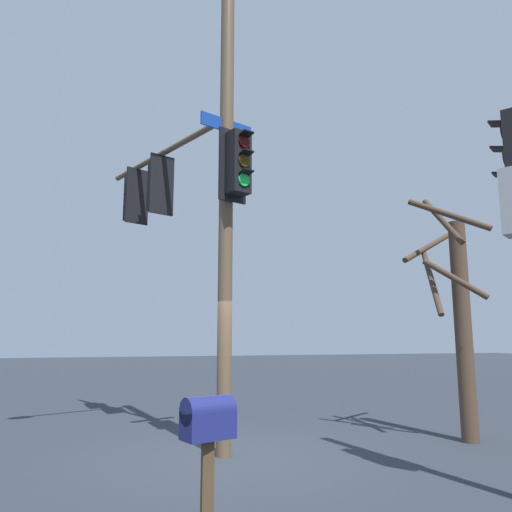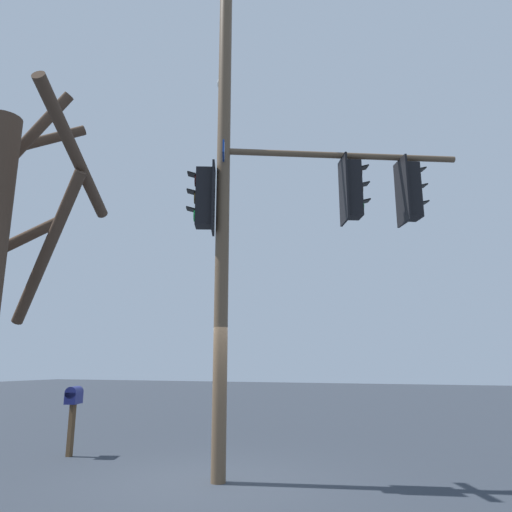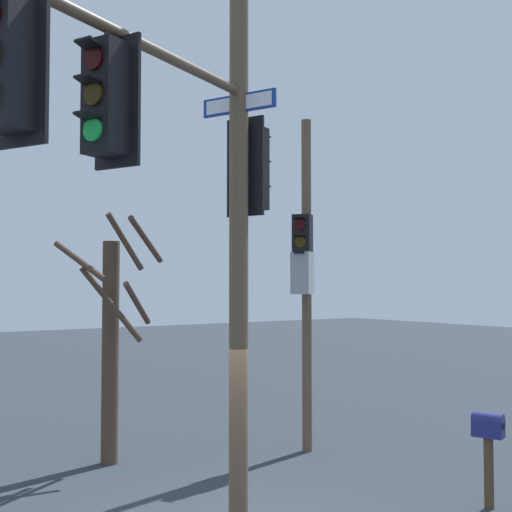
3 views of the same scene
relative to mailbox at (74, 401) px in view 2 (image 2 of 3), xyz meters
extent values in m
plane|color=#2A3139|center=(-3.72, 1.01, -1.11)|extent=(80.00, 80.00, 0.00)
cylinder|color=brown|center=(-3.84, 0.93, 3.55)|extent=(0.25, 0.25, 9.32)
cylinder|color=silver|center=(-3.25, -0.32, 7.99)|extent=(1.26, 2.54, 0.10)
ellipsoid|color=silver|center=(-2.67, -1.57, 7.91)|extent=(0.58, 0.70, 0.20)
cylinder|color=brown|center=(-5.89, -0.03, 4.70)|extent=(4.16, 2.03, 0.12)
cube|color=black|center=(-6.06, -0.11, 4.00)|extent=(0.42, 0.45, 1.10)
cube|color=black|center=(-5.91, -0.04, 4.00)|extent=(0.27, 0.53, 1.30)
cylinder|color=#2F0403|center=(-6.21, -0.18, 4.34)|extent=(0.12, 0.21, 0.22)
cube|color=black|center=(-6.28, -0.21, 4.46)|extent=(0.23, 0.26, 0.06)
cylinder|color=#352504|center=(-6.21, -0.18, 4.00)|extent=(0.12, 0.21, 0.22)
cube|color=black|center=(-6.28, -0.21, 4.12)|extent=(0.23, 0.26, 0.06)
cylinder|color=#19D147|center=(-6.21, -0.18, 3.66)|extent=(0.12, 0.21, 0.22)
cube|color=black|center=(-6.28, -0.21, 3.78)|extent=(0.23, 0.26, 0.06)
cylinder|color=brown|center=(-6.06, -0.11, 4.63)|extent=(0.04, 0.04, 0.15)
cube|color=black|center=(-7.09, -0.60, 4.00)|extent=(0.43, 0.46, 1.10)
cube|color=black|center=(-6.94, -0.52, 4.00)|extent=(0.29, 0.52, 1.30)
cylinder|color=#2F0403|center=(-7.24, -0.67, 4.34)|extent=(0.13, 0.21, 0.22)
cube|color=black|center=(-7.31, -0.70, 4.46)|extent=(0.24, 0.26, 0.06)
cylinder|color=#352504|center=(-7.24, -0.67, 4.00)|extent=(0.13, 0.21, 0.22)
cube|color=black|center=(-7.31, -0.70, 4.12)|extent=(0.24, 0.26, 0.06)
cylinder|color=#19D147|center=(-7.24, -0.67, 3.66)|extent=(0.13, 0.21, 0.22)
cube|color=black|center=(-7.31, -0.70, 3.78)|extent=(0.24, 0.26, 0.06)
cylinder|color=brown|center=(-7.09, -0.60, 4.63)|extent=(0.04, 0.04, 0.15)
cube|color=black|center=(-3.53, 1.07, 3.75)|extent=(0.42, 0.45, 1.10)
cube|color=black|center=(-3.68, 1.01, 3.75)|extent=(0.26, 0.53, 1.30)
cylinder|color=#2F0403|center=(-3.37, 1.14, 4.09)|extent=(0.11, 0.21, 0.22)
cube|color=black|center=(-3.31, 1.17, 4.21)|extent=(0.23, 0.26, 0.06)
cylinder|color=#352504|center=(-3.37, 1.14, 3.75)|extent=(0.11, 0.21, 0.22)
cube|color=black|center=(-3.31, 1.17, 3.87)|extent=(0.23, 0.26, 0.06)
cylinder|color=#19D147|center=(-3.37, 1.14, 3.41)|extent=(0.11, 0.21, 0.22)
cube|color=black|center=(-3.31, 1.17, 3.53)|extent=(0.23, 0.26, 0.06)
cube|color=navy|center=(-3.84, 0.93, 4.55)|extent=(0.48, 1.02, 0.24)
cube|color=white|center=(-3.85, 0.92, 4.55)|extent=(0.41, 0.92, 0.18)
cube|color=#4C3823|center=(0.00, 0.00, -0.58)|extent=(0.10, 0.10, 1.05)
cube|color=navy|center=(0.00, 0.00, 0.06)|extent=(0.37, 0.50, 0.24)
cylinder|color=navy|center=(0.00, 0.00, 0.18)|extent=(0.37, 0.50, 0.24)
cylinder|color=#483527|center=(-3.22, 4.99, 3.03)|extent=(1.15, 1.05, 0.80)
cylinder|color=#483527|center=(-3.87, 5.02, 1.85)|extent=(1.10, 0.51, 1.38)
cylinder|color=#483527|center=(-4.37, 5.31, 2.63)|extent=(0.52, 1.44, 0.77)
cylinder|color=#483527|center=(-3.57, 5.13, 2.99)|extent=(0.87, 0.35, 1.05)
camera|label=1|loc=(4.35, -0.76, 0.81)|focal=34.48mm
camera|label=2|loc=(-7.28, 8.44, 0.78)|focal=33.02mm
camera|label=3|loc=(-8.39, -5.98, 2.21)|focal=45.38mm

